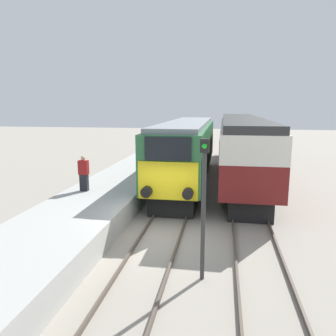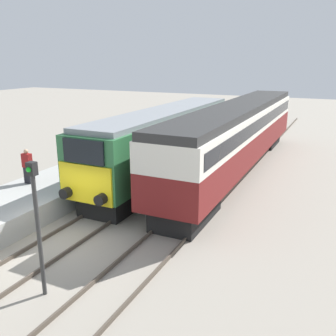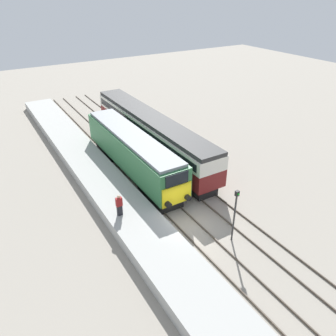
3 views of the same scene
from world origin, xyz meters
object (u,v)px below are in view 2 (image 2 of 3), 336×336
(locomotive, at_px, (166,140))
(signal_post, at_px, (37,219))
(person_on_platform, at_px, (28,167))
(passenger_carriage, at_px, (239,131))

(locomotive, xyz_separation_m, signal_post, (1.70, -11.67, 0.17))
(person_on_platform, relative_size, signal_post, 0.41)
(signal_post, bearing_deg, person_on_platform, 137.35)
(passenger_carriage, height_order, signal_post, passenger_carriage)
(locomotive, xyz_separation_m, passenger_carriage, (3.40, 2.87, 0.28))
(passenger_carriage, xyz_separation_m, person_on_platform, (-7.50, -9.20, -0.72))
(locomotive, height_order, signal_post, signal_post)
(locomotive, height_order, passenger_carriage, passenger_carriage)
(locomotive, xyz_separation_m, person_on_platform, (-4.10, -6.33, -0.44))
(person_on_platform, bearing_deg, passenger_carriage, 50.83)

